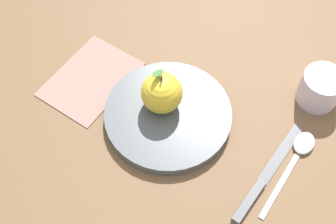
{
  "coord_description": "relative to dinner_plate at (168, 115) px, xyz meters",
  "views": [
    {
      "loc": [
        -0.28,
        0.27,
        0.67
      ],
      "look_at": [
        0.04,
        0.02,
        0.02
      ],
      "focal_mm": 46.42,
      "sensor_mm": 36.0,
      "label": 1
    }
  ],
  "objects": [
    {
      "name": "ground_plane",
      "position": [
        -0.04,
        -0.02,
        -0.01
      ],
      "size": [
        2.4,
        2.4,
        0.0
      ],
      "primitive_type": "plane",
      "color": "brown"
    },
    {
      "name": "dinner_plate",
      "position": [
        0.0,
        0.0,
        0.0
      ],
      "size": [
        0.23,
        0.23,
        0.02
      ],
      "color": "#4C5156",
      "rests_on": "ground_plane"
    },
    {
      "name": "apple",
      "position": [
        0.02,
        -0.0,
        0.04
      ],
      "size": [
        0.07,
        0.07,
        0.08
      ],
      "color": "gold",
      "rests_on": "dinner_plate"
    },
    {
      "name": "cup",
      "position": [
        -0.13,
        -0.24,
        0.02
      ],
      "size": [
        0.08,
        0.08,
        0.06
      ],
      "color": "silver",
      "rests_on": "ground_plane"
    },
    {
      "name": "knife",
      "position": [
        -0.19,
        -0.05,
        -0.01
      ],
      "size": [
        0.07,
        0.21,
        0.01
      ],
      "color": "#59595E",
      "rests_on": "ground_plane"
    },
    {
      "name": "spoon",
      "position": [
        -0.19,
        -0.13,
        -0.01
      ],
      "size": [
        0.08,
        0.18,
        0.01
      ],
      "color": "silver",
      "rests_on": "ground_plane"
    },
    {
      "name": "linen_napkin",
      "position": [
        0.16,
        0.06,
        -0.01
      ],
      "size": [
        0.18,
        0.21,
        0.0
      ],
      "primitive_type": "cube",
      "rotation": [
        0.0,
        0.0,
        3.46
      ],
      "color": "gray",
      "rests_on": "ground_plane"
    }
  ]
}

